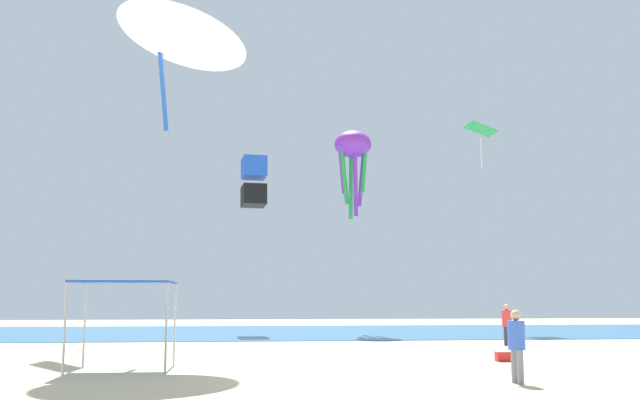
# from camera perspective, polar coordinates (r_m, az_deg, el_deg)

# --- Properties ---
(ground) EXTENTS (110.00, 110.00, 0.10)m
(ground) POSITION_cam_1_polar(r_m,az_deg,el_deg) (19.95, 1.63, -13.85)
(ground) COLOR beige
(ocean_strip) EXTENTS (110.00, 20.48, 0.03)m
(ocean_strip) POSITION_cam_1_polar(r_m,az_deg,el_deg) (46.48, -2.90, -10.27)
(ocean_strip) COLOR #28608C
(ocean_strip) RESTS_ON ground
(canopy_tent) EXTENTS (2.80, 2.65, 2.59)m
(canopy_tent) POSITION_cam_1_polar(r_m,az_deg,el_deg) (22.33, -15.05, -6.57)
(canopy_tent) COLOR #B2B2B7
(canopy_tent) RESTS_ON ground
(person_near_tent) EXTENTS (0.43, 0.48, 1.80)m
(person_near_tent) POSITION_cam_1_polar(r_m,az_deg,el_deg) (19.00, 15.14, -10.55)
(person_near_tent) COLOR slate
(person_near_tent) RESTS_ON ground
(person_leftmost) EXTENTS (0.43, 0.49, 1.83)m
(person_leftmost) POSITION_cam_1_polar(r_m,az_deg,el_deg) (33.90, 14.44, -9.19)
(person_leftmost) COLOR #33384C
(person_leftmost) RESTS_ON ground
(cooler_box) EXTENTS (0.57, 0.37, 0.35)m
(cooler_box) POSITION_cam_1_polar(r_m,az_deg,el_deg) (25.56, 14.25, -11.77)
(cooler_box) COLOR red
(cooler_box) RESTS_ON ground
(kite_diamond_green) EXTENTS (1.85, 1.95, 2.95)m
(kite_diamond_green) POSITION_cam_1_polar(r_m,az_deg,el_deg) (50.66, 12.46, 5.28)
(kite_diamond_green) COLOR green
(kite_octopus_purple) EXTENTS (3.19, 3.19, 5.60)m
(kite_octopus_purple) POSITION_cam_1_polar(r_m,az_deg,el_deg) (46.79, 2.59, 4.02)
(kite_octopus_purple) COLOR purple
(kite_delta_white) EXTENTS (6.77, 6.76, 4.69)m
(kite_delta_white) POSITION_cam_1_polar(r_m,az_deg,el_deg) (28.55, -10.51, 13.14)
(kite_delta_white) COLOR white
(kite_box_blue) EXTENTS (1.69, 1.78, 3.22)m
(kite_box_blue) POSITION_cam_1_polar(r_m,az_deg,el_deg) (46.25, -5.20, 1.44)
(kite_box_blue) COLOR blue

